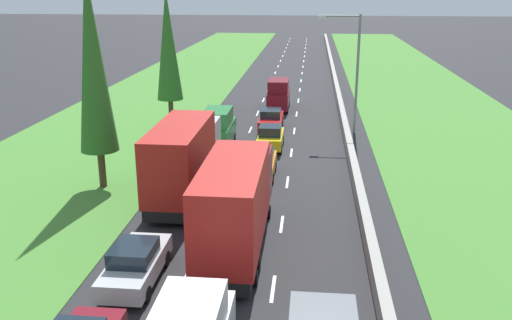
{
  "coord_description": "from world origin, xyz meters",
  "views": [
    {
      "loc": [
        2.96,
        -3.66,
        11.08
      ],
      "look_at": [
        -0.5,
        31.04,
        0.03
      ],
      "focal_mm": 39.01,
      "sensor_mm": 36.0,
      "label": 1
    }
  ],
  "objects": [
    {
      "name": "poplar_tree_third",
      "position": [
        -8.33,
        39.76,
        6.47
      ],
      "size": [
        2.07,
        2.07,
        10.83
      ],
      "color": "#4C3823",
      "rests_on": "ground"
    },
    {
      "name": "poplar_tree_second",
      "position": [
        -8.7,
        25.18,
        7.14
      ],
      "size": [
        2.1,
        2.1,
        12.18
      ],
      "color": "#4C3823",
      "rests_on": "ground"
    },
    {
      "name": "red_box_truck_left_lane",
      "position": [
        -3.71,
        24.34,
        2.18
      ],
      "size": [
        2.46,
        9.4,
        4.18
      ],
      "color": "black",
      "rests_on": "ground"
    },
    {
      "name": "ground_plane",
      "position": [
        0.0,
        60.0,
        0.0
      ],
      "size": [
        300.0,
        300.0,
        0.0
      ],
      "primitive_type": "plane",
      "color": "#28282B",
      "rests_on": "ground"
    },
    {
      "name": "median_barrier",
      "position": [
        5.7,
        60.0,
        0.42
      ],
      "size": [
        0.44,
        120.0,
        0.85
      ],
      "primitive_type": "cube",
      "color": "#9E9B93",
      "rests_on": "ground"
    },
    {
      "name": "orange_hatchback_centre_lane",
      "position": [
        0.09,
        27.85,
        0.84
      ],
      "size": [
        1.74,
        3.9,
        1.72
      ],
      "color": "orange",
      "rests_on": "ground"
    },
    {
      "name": "silver_sedan_left_lane",
      "position": [
        -3.57,
        14.97,
        0.81
      ],
      "size": [
        1.82,
        4.5,
        1.64
      ],
      "color": "silver",
      "rests_on": "ground"
    },
    {
      "name": "red_sedan_centre_lane",
      "position": [
        -0.13,
        39.39,
        0.81
      ],
      "size": [
        1.82,
        4.5,
        1.64
      ],
      "color": "red",
      "rests_on": "ground"
    },
    {
      "name": "street_light_mast",
      "position": [
        6.06,
        38.78,
        5.23
      ],
      "size": [
        3.2,
        0.28,
        9.0
      ],
      "color": "gray",
      "rests_on": "ground"
    },
    {
      "name": "lane_markings",
      "position": [
        0.0,
        60.0,
        0.01
      ],
      "size": [
        3.64,
        116.0,
        0.01
      ],
      "color": "white",
      "rests_on": "ground"
    },
    {
      "name": "grass_verge_left",
      "position": [
        -12.65,
        60.0,
        0.02
      ],
      "size": [
        14.0,
        140.0,
        0.04
      ],
      "primitive_type": "cube",
      "color": "#478433",
      "rests_on": "ground"
    },
    {
      "name": "yellow_hatchback_centre_lane",
      "position": [
        0.24,
        33.82,
        0.84
      ],
      "size": [
        1.74,
        3.9,
        1.72
      ],
      "color": "yellow",
      "rests_on": "ground"
    },
    {
      "name": "maroon_van_centre_lane",
      "position": [
        0.01,
        46.66,
        1.4
      ],
      "size": [
        1.96,
        4.9,
        2.82
      ],
      "color": "maroon",
      "rests_on": "ground"
    },
    {
      "name": "grass_verge_right",
      "position": [
        14.35,
        60.0,
        0.02
      ],
      "size": [
        14.0,
        140.0,
        0.04
      ],
      "primitive_type": "cube",
      "color": "#478433",
      "rests_on": "ground"
    },
    {
      "name": "red_box_truck_centre_lane",
      "position": [
        -0.09,
        18.23,
        2.18
      ],
      "size": [
        2.46,
        9.4,
        4.18
      ],
      "color": "black",
      "rests_on": "ground"
    },
    {
      "name": "green_van_left_lane",
      "position": [
        -3.44,
        33.64,
        1.4
      ],
      "size": [
        1.96,
        4.9,
        2.82
      ],
      "color": "#237A33",
      "rests_on": "ground"
    }
  ]
}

